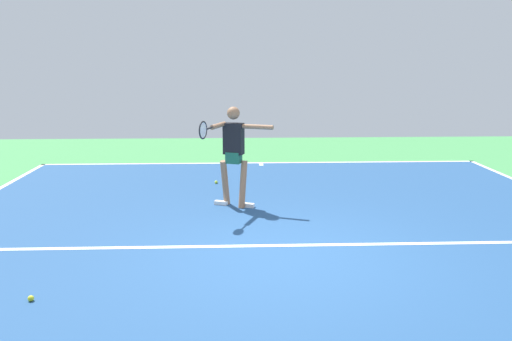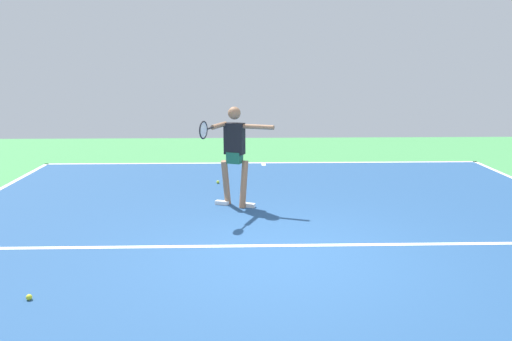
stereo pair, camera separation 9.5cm
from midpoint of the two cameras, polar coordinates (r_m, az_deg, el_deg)
The scene contains 8 objects.
ground_plane at distance 7.20m, azimuth 2.75°, elevation -9.04°, with size 21.91×21.91×0.00m, color #428E4C.
court_surface at distance 7.20m, azimuth 2.75°, elevation -9.02°, with size 10.94×13.15×0.00m, color navy.
court_line_baseline_near at distance 13.49m, azimuth 0.31°, elevation 0.83°, with size 10.94×0.10×0.01m, color white.
court_line_service at distance 7.56m, azimuth 2.49°, elevation -7.98°, with size 8.20×0.10×0.01m, color white.
court_line_centre_mark at distance 13.29m, azimuth 0.35°, elevation 0.66°, with size 0.10×0.30×0.01m, color white.
tennis_player at distance 9.29m, azimuth -2.73°, elevation 2.24°, with size 1.23×1.13×1.78m.
tennis_ball_by_baseline at distance 6.41m, azimuth -23.27°, elevation -12.42°, with size 0.07×0.07×0.07m, color yellow.
tennis_ball_by_sideline at distance 11.25m, azimuth -4.51°, elevation -1.25°, with size 0.07×0.07×0.07m, color #C6E53D.
Camera 1 is at (0.67, 6.71, 2.55)m, focal length 37.53 mm.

